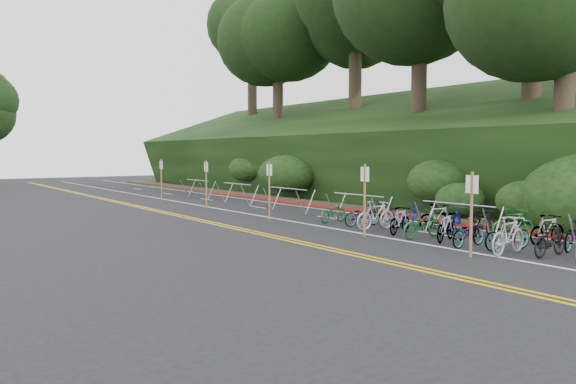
{
  "coord_description": "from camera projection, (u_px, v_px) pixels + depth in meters",
  "views": [
    {
      "loc": [
        -12.56,
        -9.22,
        2.88
      ],
      "look_at": [
        0.37,
        9.27,
        1.3
      ],
      "focal_mm": 35.0,
      "sensor_mm": 36.0,
      "label": 1
    }
  ],
  "objects": [
    {
      "name": "ground",
      "position": [
        476.0,
        261.0,
        14.91
      ],
      "size": [
        120.0,
        120.0,
        0.0
      ],
      "primitive_type": "plane",
      "color": "black",
      "rests_on": "ground"
    },
    {
      "name": "road_markings",
      "position": [
        282.0,
        221.0,
        23.53
      ],
      "size": [
        7.47,
        80.0,
        0.01
      ],
      "color": "gold",
      "rests_on": "ground"
    },
    {
      "name": "red_curb",
      "position": [
        344.0,
        210.0,
        27.98
      ],
      "size": [
        0.25,
        28.0,
        0.1
      ],
      "primitive_type": "cube",
      "color": "maroon",
      "rests_on": "ground"
    },
    {
      "name": "embankment",
      "position": [
        358.0,
        157.0,
        37.71
      ],
      "size": [
        14.3,
        48.14,
        9.11
      ],
      "color": "black",
      "rests_on": "ground"
    },
    {
      "name": "tree_cluster",
      "position": [
        294.0,
        23.0,
        37.7
      ],
      "size": [
        32.58,
        54.15,
        18.62
      ],
      "color": "#2D2319",
      "rests_on": "ground"
    },
    {
      "name": "bike_racks_rest",
      "position": [
        288.0,
        195.0,
        27.2
      ],
      "size": [
        1.14,
        23.0,
        1.17
      ],
      "color": "#8C919C",
      "rests_on": "ground"
    },
    {
      "name": "signpost_near",
      "position": [
        471.0,
        208.0,
        15.41
      ],
      "size": [
        0.08,
        0.4,
        2.37
      ],
      "color": "brown",
      "rests_on": "ground"
    },
    {
      "name": "signposts_rest",
      "position": [
        235.0,
        183.0,
        26.6
      ],
      "size": [
        0.08,
        18.4,
        2.5
      ],
      "color": "brown",
      "rests_on": "ground"
    },
    {
      "name": "bike_front",
      "position": [
        509.0,
        235.0,
        15.81
      ],
      "size": [
        0.73,
        1.89,
        1.11
      ],
      "primitive_type": "imported",
      "rotation": [
        0.0,
        0.0,
        1.69
      ],
      "color": "#9E9EA3",
      "rests_on": "ground"
    },
    {
      "name": "bike_valet",
      "position": [
        471.0,
        226.0,
        18.5
      ],
      "size": [
        3.15,
        13.41,
        1.09
      ],
      "color": "black",
      "rests_on": "ground"
    }
  ]
}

